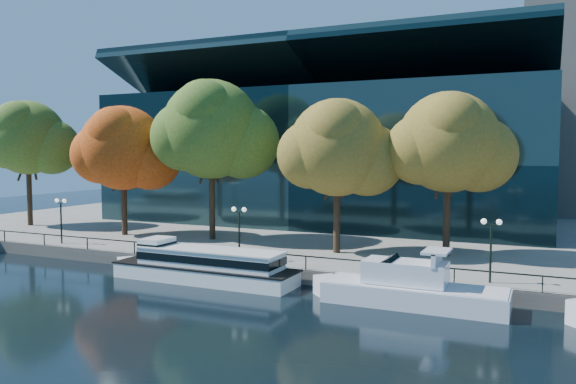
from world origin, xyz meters
The scene contains 14 objects.
ground centered at (0.00, 0.00, 0.00)m, with size 160.00×160.00×0.00m, color black.
promenade centered at (0.00, 36.38, 0.50)m, with size 90.00×67.08×1.00m.
railing centered at (0.00, 3.25, 1.94)m, with size 88.20×0.08×0.99m.
convention_building centered at (-4.00, 31.79, 8.51)m, with size 50.00×24.57×21.43m.
tour_boat centered at (-2.21, 0.95, 1.22)m, with size 15.08×3.36×2.86m.
cruiser_near centered at (12.56, 0.76, 1.08)m, with size 11.99×3.09×3.47m.
tree_0 centered at (-32.14, 12.32, 10.60)m, with size 10.23×8.39×13.87m.
tree_1 centered at (-17.60, 11.03, 9.39)m, with size 10.33×8.47×12.70m.
tree_2 centered at (-8.15, 12.24, 11.08)m, with size 11.53×9.45×14.89m.
tree_3 centered at (4.84, 10.44, 9.37)m, with size 9.86×8.08×12.49m.
tree_4 centered at (13.18, 12.68, 9.78)m, with size 9.86×8.09×12.89m.
lamp_0 centered at (-19.24, 4.50, 3.98)m, with size 1.26×0.36×4.03m.
lamp_1 centered at (-1.02, 4.50, 3.98)m, with size 1.26×0.36×4.03m.
lamp_2 centered at (17.00, 4.50, 3.98)m, with size 1.26×0.36×4.03m.
Camera 1 is at (19.91, -32.29, 9.18)m, focal length 35.00 mm.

